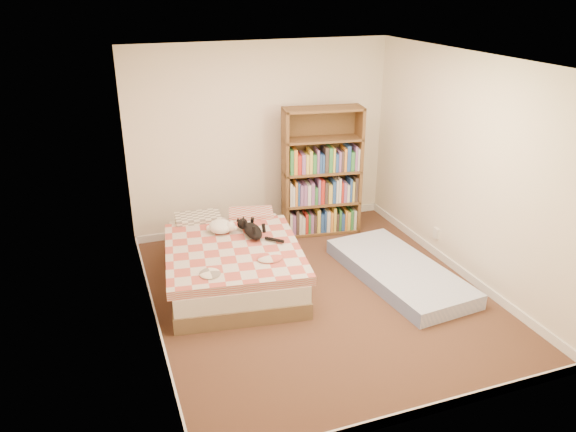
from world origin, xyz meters
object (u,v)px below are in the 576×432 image
object	(u,v)px
floor_mattress	(399,272)
black_cat	(252,230)
bed	(232,260)
white_dog	(221,226)
bookshelf	(321,189)

from	to	relation	value
floor_mattress	black_cat	size ratio (longest dim) A/B	2.72
floor_mattress	black_cat	distance (m)	1.75
floor_mattress	black_cat	bearing A→B (deg)	149.18
bed	black_cat	size ratio (longest dim) A/B	3.10
black_cat	white_dog	distance (m)	0.37
bed	white_dog	bearing A→B (deg)	106.47
bookshelf	white_dog	distance (m)	1.64
bookshelf	white_dog	size ratio (longest dim) A/B	4.97
bed	bookshelf	distance (m)	1.77
black_cat	white_dog	world-z (taller)	black_cat
bookshelf	bed	bearing A→B (deg)	-140.07
bed	bookshelf	world-z (taller)	bookshelf
bookshelf	black_cat	xyz separation A→B (m)	(-1.20, -0.84, -0.06)
floor_mattress	white_dog	xyz separation A→B (m)	(-1.84, 0.92, 0.46)
bed	black_cat	bearing A→B (deg)	22.92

